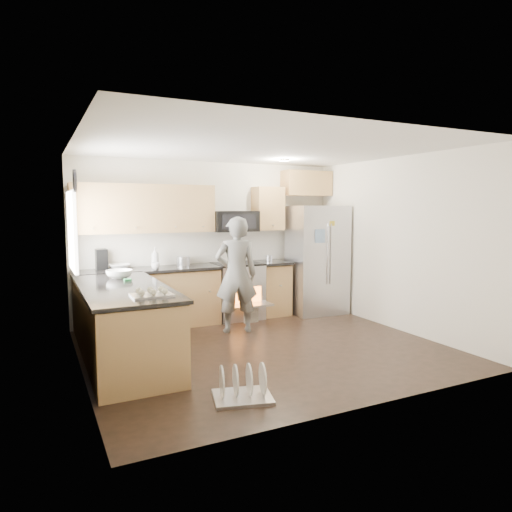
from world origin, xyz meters
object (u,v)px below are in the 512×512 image
refrigerator (317,260)px  person (236,275)px  stove_range (237,278)px  dish_rack (242,390)px

refrigerator → person: bearing=-159.3°
refrigerator → person: refrigerator is taller
refrigerator → stove_range: bearing=174.0°
stove_range → person: bearing=-114.5°
stove_range → dish_rack: size_ratio=2.76×
refrigerator → dish_rack: bearing=-130.4°
stove_range → person: (-0.36, -0.79, 0.18)m
dish_rack → stove_range: bearing=67.2°
stove_range → refrigerator: size_ratio=0.95×
person → dish_rack: (-0.91, -2.24, -0.77)m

